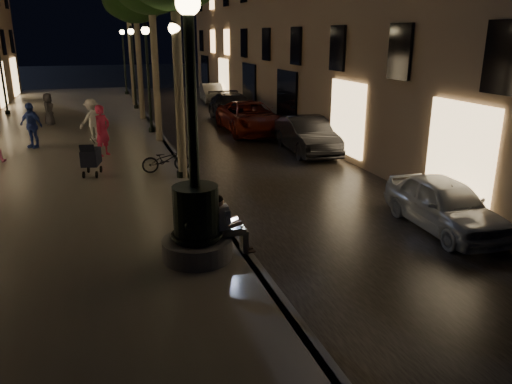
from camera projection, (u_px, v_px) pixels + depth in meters
name	position (u px, v px, depth m)	size (l,w,h in m)	color
ground	(161.00, 140.00, 22.18)	(120.00, 120.00, 0.00)	black
cobble_lane	(227.00, 136.00, 23.05)	(6.00, 45.00, 0.02)	black
promenade	(66.00, 144.00, 20.98)	(8.00, 45.00, 0.20)	slate
curb_strip	(161.00, 138.00, 22.15)	(0.25, 45.00, 0.20)	#59595B
fountain_lamppost	(196.00, 210.00, 9.73)	(1.40, 1.40, 5.21)	#59595B
seated_man_laptop	(226.00, 222.00, 10.00)	(0.90, 0.30, 1.27)	gray
tree_third	(135.00, 0.00, 24.78)	(3.00, 3.00, 7.20)	#6B604C
tree_far	(127.00, 1.00, 30.15)	(3.00, 3.00, 7.50)	#6B604C
lamp_curb_a	(177.00, 79.00, 14.76)	(0.36, 0.36, 4.81)	black
lamp_curb_b	(147.00, 64.00, 22.02)	(0.36, 0.36, 4.81)	black
lamp_curb_c	(133.00, 57.00, 29.28)	(0.36, 0.36, 4.81)	black
lamp_curb_d	(124.00, 52.00, 36.54)	(0.36, 0.36, 4.81)	black
lamp_left_c	(0.00, 58.00, 27.20)	(0.36, 0.36, 4.81)	black
stroller	(91.00, 157.00, 15.68)	(0.66, 1.18, 1.19)	black
car_front	(445.00, 204.00, 11.87)	(1.48, 3.67, 1.25)	#AAAEB2
car_second	(307.00, 135.00, 19.61)	(1.49, 4.27, 1.41)	black
car_third	(250.00, 118.00, 23.61)	(2.40, 5.22, 1.45)	maroon
car_rear	(233.00, 108.00, 26.88)	(2.01, 4.94, 1.43)	#2A292E
car_fifth	(212.00, 93.00, 34.45)	(1.33, 3.81, 1.26)	gray
pedestrian_red	(102.00, 131.00, 18.22)	(0.68, 0.45, 1.86)	#C9284D
pedestrian_white	(92.00, 120.00, 20.98)	(1.11, 0.64, 1.72)	silver
pedestrian_blue	(31.00, 125.00, 19.54)	(1.04, 0.43, 1.77)	#283E95
pedestrian_dark	(49.00, 109.00, 24.53)	(0.76, 0.49, 1.55)	#323136
bicycle	(166.00, 159.00, 16.17)	(0.55, 1.57, 0.82)	black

